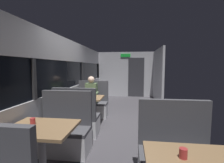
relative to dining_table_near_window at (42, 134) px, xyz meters
The scene contains 13 objects.
ground_plane 2.36m from the dining_table_near_window, 66.82° to the left, with size 3.30×9.20×0.02m, color #423F44.
carriage_window_panel_left 2.21m from the dining_table_near_window, 104.90° to the left, with size 0.09×8.48×2.30m.
carriage_end_bulkhead 6.38m from the dining_table_near_window, 81.37° to the left, with size 2.90×0.11×2.30m.
carriage_aisle_panel_right 5.63m from the dining_table_near_window, 65.26° to the left, with size 0.08×2.40×2.30m, color #B2B2B7.
dining_table_near_window is the anchor object (origin of this frame).
bench_near_window_facing_entry 0.77m from the dining_table_near_window, 90.00° to the left, with size 0.95×0.50×1.10m.
dining_table_mid_window 2.10m from the dining_table_near_window, 90.00° to the left, with size 0.90×0.70×0.74m.
bench_mid_window_facing_end 1.44m from the dining_table_near_window, 90.00° to the left, with size 0.95×0.50×1.10m.
bench_mid_window_facing_entry 2.82m from the dining_table_near_window, 90.00° to the left, with size 0.95×0.50×1.10m.
bench_front_aisle_facing_entry 1.82m from the dining_table_near_window, ahead, with size 0.95×0.50×1.10m.
seated_passenger 2.73m from the dining_table_near_window, 90.00° to the left, with size 0.47×0.55×1.26m.
coffee_cup_primary 1.76m from the dining_table_near_window, 17.97° to the right, with size 0.07×0.07×0.09m.
coffee_cup_secondary 0.23m from the dining_table_near_window, 159.53° to the left, with size 0.07×0.07×0.09m.
Camera 1 is at (0.31, -4.03, 1.55)m, focal length 25.29 mm.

